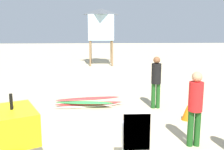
{
  "coord_description": "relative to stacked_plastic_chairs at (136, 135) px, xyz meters",
  "views": [
    {
      "loc": [
        0.94,
        -5.43,
        2.7
      ],
      "look_at": [
        1.39,
        3.26,
        1.1
      ],
      "focal_mm": 41.32,
      "sensor_mm": 36.0,
      "label": 1
    }
  ],
  "objects": [
    {
      "name": "lifeguard_near_left",
      "position": [
        1.49,
        1.02,
        0.26
      ],
      "size": [
        0.32,
        0.32,
        1.74
      ],
      "color": "#194C19",
      "rests_on": "ground"
    },
    {
      "name": "surfboard_pile",
      "position": [
        -1.09,
        4.12,
        -0.59
      ],
      "size": [
        2.33,
        0.73,
        0.32
      ],
      "color": "white",
      "rests_on": "ground"
    },
    {
      "name": "traffic_cone_near",
      "position": [
        1.92,
        2.71,
        -0.52
      ],
      "size": [
        0.32,
        0.32,
        0.45
      ],
      "primitive_type": "cone",
      "color": "orange",
      "rests_on": "ground"
    },
    {
      "name": "lifeguard_near_right",
      "position": [
        1.24,
        3.89,
        0.27
      ],
      "size": [
        0.32,
        0.32,
        1.76
      ],
      "color": "#194C19",
      "rests_on": "ground"
    },
    {
      "name": "ground",
      "position": [
        -1.61,
        0.98,
        -0.74
      ],
      "size": [
        80.0,
        80.0,
        0.0
      ],
      "primitive_type": "plane",
      "color": "beige"
    },
    {
      "name": "lifeguard_tower",
      "position": [
        -0.49,
        14.54,
        2.2
      ],
      "size": [
        1.98,
        1.98,
        4.06
      ],
      "color": "olive",
      "rests_on": "ground"
    },
    {
      "name": "stacked_plastic_chairs",
      "position": [
        0.0,
        0.0,
        0.0
      ],
      "size": [
        0.48,
        0.48,
        1.29
      ],
      "color": "white",
      "rests_on": "ground"
    }
  ]
}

